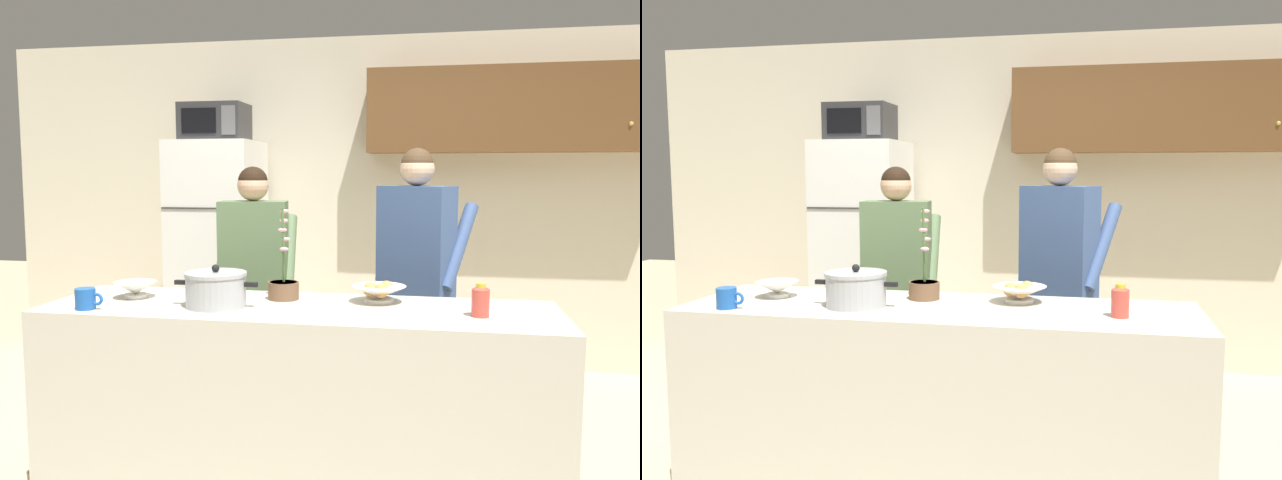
{
  "view_description": "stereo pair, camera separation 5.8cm",
  "coord_description": "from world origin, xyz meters",
  "views": [
    {
      "loc": [
        0.62,
        -2.79,
        1.53
      ],
      "look_at": [
        0.0,
        0.55,
        1.17
      ],
      "focal_mm": 35.35,
      "sensor_mm": 36.0,
      "label": 1
    },
    {
      "loc": [
        0.68,
        -2.77,
        1.53
      ],
      "look_at": [
        0.0,
        0.55,
        1.17
      ],
      "focal_mm": 35.35,
      "sensor_mm": 36.0,
      "label": 2
    }
  ],
  "objects": [
    {
      "name": "back_wall_unit",
      "position": [
        0.24,
        2.25,
        1.44
      ],
      "size": [
        6.0,
        0.48,
        2.6
      ],
      "color": "beige",
      "rests_on": "ground"
    },
    {
      "name": "kitchen_island",
      "position": [
        0.0,
        0.0,
        0.46
      ],
      "size": [
        2.36,
        0.68,
        0.92
      ],
      "primitive_type": "cube",
      "color": "beige",
      "rests_on": "ground"
    },
    {
      "name": "refrigerator",
      "position": [
        -1.05,
        1.85,
        0.89
      ],
      "size": [
        0.64,
        0.68,
        1.78
      ],
      "color": "white",
      "rests_on": "ground"
    },
    {
      "name": "microwave",
      "position": [
        -1.05,
        1.83,
        1.92
      ],
      "size": [
        0.48,
        0.37,
        0.28
      ],
      "color": "#2D2D30",
      "rests_on": "refrigerator"
    },
    {
      "name": "person_near_pot",
      "position": [
        -0.45,
        0.8,
        0.97
      ],
      "size": [
        0.52,
        0.46,
        1.57
      ],
      "color": "black",
      "rests_on": "ground"
    },
    {
      "name": "person_by_sink",
      "position": [
        0.51,
        0.88,
        1.05
      ],
      "size": [
        0.62,
        0.58,
        1.67
      ],
      "color": "#726656",
      "rests_on": "ground"
    },
    {
      "name": "cooking_pot",
      "position": [
        -0.37,
        -0.08,
        1.0
      ],
      "size": [
        0.4,
        0.28,
        0.2
      ],
      "color": "#ADAFB5",
      "rests_on": "kitchen_island"
    },
    {
      "name": "coffee_mug",
      "position": [
        -0.93,
        -0.24,
        0.97
      ],
      "size": [
        0.13,
        0.09,
        0.1
      ],
      "color": "#1E59B2",
      "rests_on": "kitchen_island"
    },
    {
      "name": "bread_bowl",
      "position": [
        0.36,
        0.15,
        0.97
      ],
      "size": [
        0.26,
        0.26,
        0.1
      ],
      "color": "white",
      "rests_on": "kitchen_island"
    },
    {
      "name": "empty_bowl",
      "position": [
        -0.83,
        0.05,
        0.97
      ],
      "size": [
        0.21,
        0.21,
        0.08
      ],
      "color": "white",
      "rests_on": "kitchen_island"
    },
    {
      "name": "bottle_near_edge",
      "position": [
        0.81,
        -0.06,
        0.99
      ],
      "size": [
        0.08,
        0.08,
        0.14
      ],
      "color": "#D84C3F",
      "rests_on": "kitchen_island"
    },
    {
      "name": "potted_orchid",
      "position": [
        -0.11,
        0.15,
        0.99
      ],
      "size": [
        0.15,
        0.15,
        0.45
      ],
      "color": "brown",
      "rests_on": "kitchen_island"
    }
  ]
}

